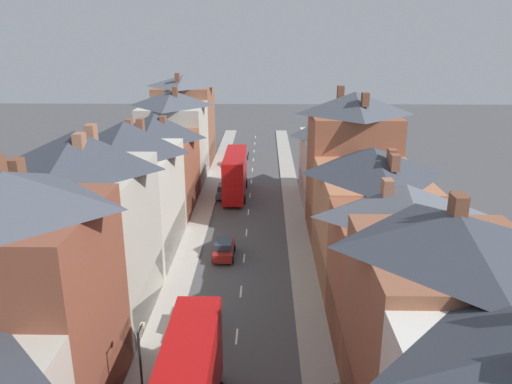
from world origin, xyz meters
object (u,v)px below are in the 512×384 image
car_near_blue (232,161)px  car_mid_black (242,152)px  car_parked_right_a (224,191)px  car_mid_white (191,320)px  street_lamp (142,370)px  car_near_silver (239,169)px  car_parked_left_b (224,249)px  double_decker_bus_lead (235,174)px

car_near_blue → car_mid_black: size_ratio=0.87×
car_parked_right_a → car_mid_white: (-0.00, -28.54, -0.01)m
car_near_blue → street_lamp: bearing=-91.3°
car_near_silver → car_mid_black: size_ratio=0.88×
car_near_blue → car_parked_left_b: 32.02m
car_mid_black → car_mid_white: (-1.30, -48.91, -0.04)m
car_mid_black → car_near_blue: bearing=-103.4°
car_parked_left_b → street_lamp: 20.23m
car_mid_white → car_parked_right_a: bearing=90.0°
car_mid_white → double_decker_bus_lead: bearing=87.5°
double_decker_bus_lead → street_lamp: (-2.44, -37.68, 0.43)m
street_lamp → car_mid_white: bearing=82.3°
double_decker_bus_lead → car_near_silver: 9.80m
car_near_silver → car_mid_black: bearing=90.0°
car_mid_white → street_lamp: bearing=-97.7°
car_near_silver → car_parked_right_a: 10.36m
car_near_blue → car_mid_white: bearing=-90.0°
car_near_silver → street_lamp: 47.41m
car_mid_white → car_near_silver: bearing=88.1°
car_mid_black → car_mid_white: bearing=-91.5°
car_parked_left_b → car_mid_white: bearing=-96.5°
street_lamp → car_near_blue: bearing=88.7°
car_parked_left_b → car_mid_white: 11.53m
car_mid_black → car_mid_white: car_mid_black is taller
car_mid_black → car_mid_white: 48.92m
car_mid_white → car_near_blue: bearing=90.0°
car_parked_right_a → car_parked_left_b: 17.13m
car_near_blue → car_mid_black: (1.30, 5.45, 0.05)m
car_mid_black → street_lamp: street_lamp is taller
car_near_silver → car_parked_left_b: car_near_silver is taller
car_near_silver → car_mid_black: car_near_silver is taller
car_near_blue → car_parked_right_a: (0.00, -14.92, 0.02)m
car_parked_left_b → street_lamp: bearing=-97.0°
double_decker_bus_lead → car_parked_left_b: (0.01, -17.75, -1.99)m
double_decker_bus_lead → street_lamp: street_lamp is taller
car_parked_right_a → car_mid_black: car_mid_black is taller
car_near_blue → street_lamp: 52.00m
car_near_blue → car_near_silver: (1.30, -4.64, 0.05)m
car_mid_black → car_parked_left_b: bearing=-90.0°
double_decker_bus_lead → street_lamp: 37.77m
double_decker_bus_lead → car_near_silver: bearing=89.9°
double_decker_bus_lead → car_parked_left_b: size_ratio=2.70×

